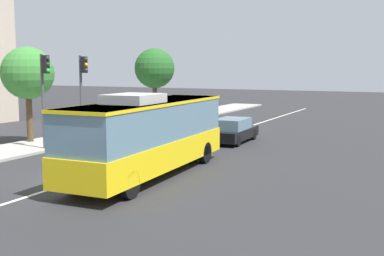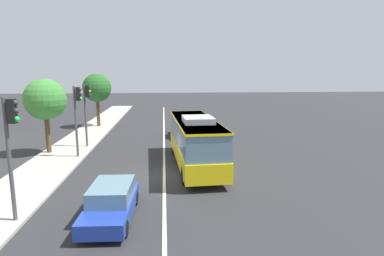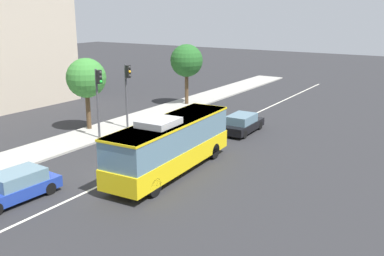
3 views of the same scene
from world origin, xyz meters
The scene contains 10 objects.
ground_plane centered at (0.00, 0.00, 0.00)m, with size 160.00×160.00×0.00m, color #28282B.
sidewalk_kerb centered at (0.00, 7.53, 0.07)m, with size 80.00×3.59×0.14m, color #9E9B93.
lane_centre_line centered at (0.00, 0.00, 0.01)m, with size 76.00×0.16×0.01m, color silver.
transit_bus centered at (1.90, -2.06, 1.81)m, with size 10.11×3.01×3.46m.
sedan_blue centered at (-5.45, 2.23, 0.72)m, with size 4.58×2.00×1.46m.
sedan_black centered at (11.85, -1.82, 0.72)m, with size 4.55×1.94×1.46m.
traffic_light_near_corner centered at (4.54, 6.07, 3.56)m, with size 0.32×0.62×5.20m.
traffic_light_far_corner centered at (7.80, 6.17, 3.56)m, with size 0.32×0.62×5.20m.
street_tree_kerbside_left centered at (18.08, 7.40, 4.41)m, with size 3.18×3.18×6.03m.
street_tree_kerbside_centre centered at (6.00, 8.73, 4.13)m, with size 3.06×3.06×5.70m.
Camera 3 is at (-17.70, -15.99, 9.20)m, focal length 40.72 mm.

